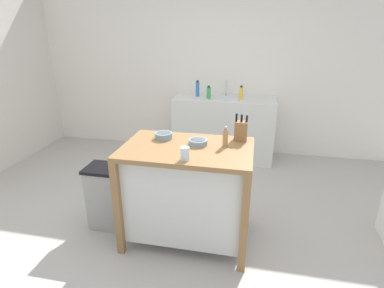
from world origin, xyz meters
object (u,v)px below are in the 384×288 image
(bowl_ceramic_wide, at_px, (164,135))
(pepper_grinder, at_px, (225,137))
(kitchen_island, at_px, (187,189))
(sink_faucet, at_px, (226,88))
(trash_bin, at_px, (108,197))
(knife_block, at_px, (241,131))
(bottle_dish_soap, at_px, (241,93))
(bottle_spray_cleaner, at_px, (209,93))
(bottle_hand_soap, at_px, (198,89))
(drinking_cup, at_px, (185,154))
(bowl_ceramic_small, at_px, (198,142))

(bowl_ceramic_wide, height_order, pepper_grinder, pepper_grinder)
(kitchen_island, height_order, pepper_grinder, pepper_grinder)
(kitchen_island, xyz_separation_m, sink_faucet, (0.11, 2.09, 0.50))
(trash_bin, bearing_deg, knife_block, 10.82)
(pepper_grinder, xyz_separation_m, bottle_dish_soap, (0.03, 1.82, 0.00))
(bottle_spray_cleaner, relative_size, bottle_hand_soap, 0.77)
(bowl_ceramic_wide, relative_size, pepper_grinder, 0.89)
(knife_block, relative_size, bottle_dish_soap, 1.26)
(drinking_cup, bearing_deg, knife_block, 53.37)
(bottle_spray_cleaner, xyz_separation_m, bottle_hand_soap, (-0.18, 0.10, 0.03))
(bottle_dish_soap, height_order, bottle_hand_soap, bottle_hand_soap)
(knife_block, distance_m, pepper_grinder, 0.21)
(kitchen_island, relative_size, bottle_hand_soap, 4.80)
(bowl_ceramic_small, xyz_separation_m, trash_bin, (-0.86, -0.05, -0.61))
(kitchen_island, bearing_deg, trash_bin, 178.47)
(kitchen_island, xyz_separation_m, trash_bin, (-0.78, 0.02, -0.19))
(kitchen_island, relative_size, sink_faucet, 4.95)
(trash_bin, relative_size, bottle_hand_soap, 2.77)
(bowl_ceramic_small, distance_m, bottle_dish_soap, 1.85)
(bowl_ceramic_wide, height_order, bowl_ceramic_small, bowl_ceramic_wide)
(bowl_ceramic_wide, distance_m, bottle_hand_soap, 1.82)
(pepper_grinder, distance_m, bottle_dish_soap, 1.82)
(bowl_ceramic_small, distance_m, sink_faucet, 2.02)
(bottle_dish_soap, bearing_deg, bottle_hand_soap, 173.41)
(pepper_grinder, bearing_deg, kitchen_island, -165.65)
(sink_faucet, bearing_deg, drinking_cup, -91.68)
(sink_faucet, relative_size, bottle_spray_cleaner, 1.26)
(bowl_ceramic_wide, height_order, sink_faucet, sink_faucet)
(kitchen_island, relative_size, bowl_ceramic_wide, 6.95)
(pepper_grinder, height_order, bottle_dish_soap, bottle_dish_soap)
(kitchen_island, distance_m, knife_block, 0.69)
(knife_block, xyz_separation_m, trash_bin, (-1.21, -0.23, -0.67))
(sink_faucet, relative_size, bottle_hand_soap, 0.97)
(pepper_grinder, bearing_deg, bottle_hand_soap, 107.46)
(bottle_hand_soap, bearing_deg, trash_bin, -104.25)
(bowl_ceramic_small, height_order, pepper_grinder, pepper_grinder)
(pepper_grinder, bearing_deg, sink_faucet, 95.55)
(pepper_grinder, relative_size, trash_bin, 0.28)
(bowl_ceramic_wide, xyz_separation_m, drinking_cup, (0.29, -0.42, 0.02))
(bottle_spray_cleaner, bearing_deg, bowl_ceramic_small, -83.96)
(kitchen_island, height_order, bottle_dish_soap, bottle_dish_soap)
(kitchen_island, height_order, drinking_cup, drinking_cup)
(knife_block, xyz_separation_m, bowl_ceramic_small, (-0.35, -0.18, -0.06))
(bowl_ceramic_small, xyz_separation_m, pepper_grinder, (0.23, 0.01, 0.06))
(trash_bin, distance_m, sink_faucet, 2.36)
(pepper_grinder, relative_size, sink_faucet, 0.80)
(bowl_ceramic_small, xyz_separation_m, bottle_spray_cleaner, (-0.19, 1.80, 0.05))
(sink_faucet, height_order, bottle_dish_soap, sink_faucet)
(pepper_grinder, xyz_separation_m, bottle_spray_cleaner, (-0.42, 1.79, -0.01))
(bowl_ceramic_wide, bearing_deg, bottle_dish_soap, 71.53)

